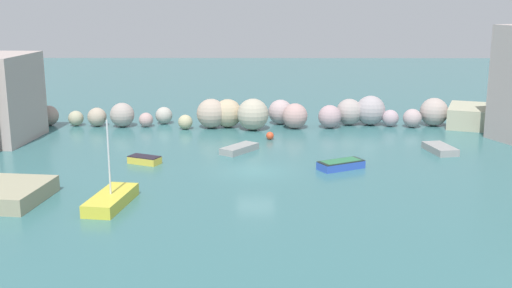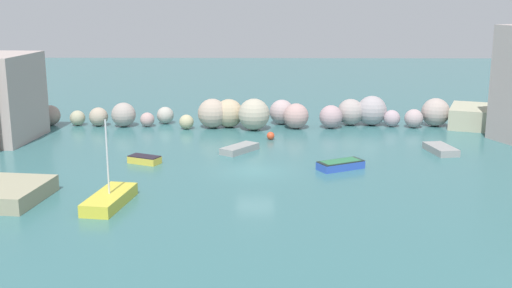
{
  "view_description": "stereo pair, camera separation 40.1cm",
  "coord_description": "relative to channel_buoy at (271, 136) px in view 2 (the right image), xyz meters",
  "views": [
    {
      "loc": [
        0.26,
        -40.09,
        11.27
      ],
      "look_at": [
        0.0,
        3.73,
        1.0
      ],
      "focal_mm": 44.0,
      "sensor_mm": 36.0,
      "label": 1
    },
    {
      "loc": [
        0.66,
        -40.08,
        11.27
      ],
      "look_at": [
        0.0,
        3.73,
        1.0
      ],
      "focal_mm": 44.0,
      "sensor_mm": 36.0,
      "label": 2
    }
  ],
  "objects": [
    {
      "name": "moored_boat_0",
      "position": [
        -9.07,
        -16.69,
        0.05
      ],
      "size": [
        2.29,
        4.7,
        4.86
      ],
      "rotation": [
        0.0,
        0.0,
        4.57
      ],
      "color": "gold",
      "rests_on": "cove_water"
    },
    {
      "name": "channel_buoy",
      "position": [
        0.0,
        0.0,
        0.0
      ],
      "size": [
        0.63,
        0.63,
        0.63
      ],
      "primitive_type": "sphere",
      "color": "#E04C28",
      "rests_on": "cove_water"
    },
    {
      "name": "moored_boat_2",
      "position": [
        -2.35,
        -4.22,
        -0.07
      ],
      "size": [
        2.94,
        3.38,
        0.49
      ],
      "rotation": [
        0.0,
        0.0,
        4.09
      ],
      "color": "gray",
      "rests_on": "cove_water"
    },
    {
      "name": "moored_boat_1",
      "position": [
        -8.84,
        -7.61,
        -0.05
      ],
      "size": [
        2.44,
        1.86,
        0.53
      ],
      "rotation": [
        0.0,
        0.0,
        5.86
      ],
      "color": "gold",
      "rests_on": "cove_water"
    },
    {
      "name": "rock_breakwater",
      "position": [
        0.39,
        5.24,
        0.84
      ],
      "size": [
        36.84,
        5.13,
        2.74
      ],
      "color": "tan",
      "rests_on": "ground"
    },
    {
      "name": "cove_water",
      "position": [
        -1.1,
        -9.61,
        -0.32
      ],
      "size": [
        160.0,
        160.0,
        0.0
      ],
      "primitive_type": "plane",
      "color": "#366B6E",
      "rests_on": "ground"
    },
    {
      "name": "moored_boat_3",
      "position": [
        12.64,
        -4.19,
        -0.06
      ],
      "size": [
        2.07,
        3.39,
        0.51
      ],
      "rotation": [
        0.0,
        0.0,
        1.75
      ],
      "color": "gray",
      "rests_on": "cove_water"
    },
    {
      "name": "moored_boat_5",
      "position": [
        4.64,
        -8.9,
        -0.01
      ],
      "size": [
        3.37,
        2.62,
        0.58
      ],
      "rotation": [
        0.0,
        0.0,
        0.49
      ],
      "color": "blue",
      "rests_on": "cove_water"
    }
  ]
}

